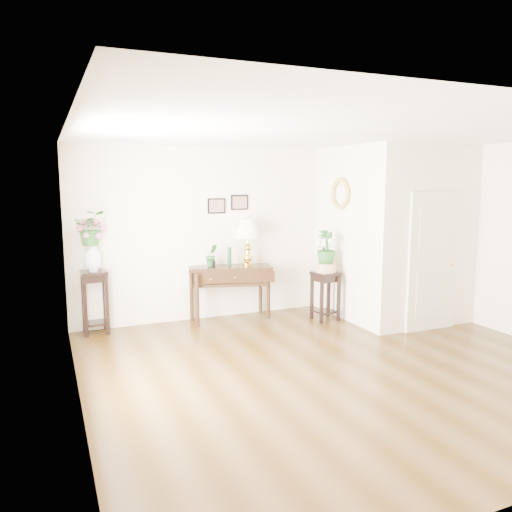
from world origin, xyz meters
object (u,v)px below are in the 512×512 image
console_table (230,293)px  table_lamp (248,244)px  plant_stand_b (325,296)px  plant_stand_a (95,302)px

console_table → table_lamp: bearing=15.1°
console_table → table_lamp: table_lamp is taller
table_lamp → plant_stand_b: (1.11, -0.62, -0.84)m
console_table → table_lamp: size_ratio=1.74×
table_lamp → plant_stand_b: bearing=-29.3°
table_lamp → plant_stand_a: bearing=177.9°
console_table → plant_stand_b: console_table is taller
console_table → table_lamp: 0.85m
console_table → plant_stand_a: bearing=-167.3°
console_table → plant_stand_a: (-2.10, 0.09, 0.03)m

